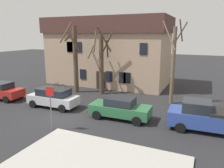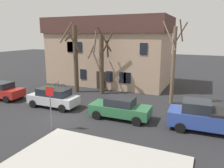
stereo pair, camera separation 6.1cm
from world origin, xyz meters
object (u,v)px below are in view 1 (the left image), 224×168
object	(u,v)px
building_main	(108,51)
car_silver_wagon	(53,97)
tree_bare_near	(75,57)
tree_bare_mid	(101,61)
tree_bare_far	(173,63)
car_green_sedan	(120,108)
street_sign_pole	(50,100)
car_red_sedan	(1,91)
pickup_truck_blue	(211,117)
bicycle_leaning	(60,87)

from	to	relation	value
building_main	car_silver_wagon	size ratio (longest dim) A/B	3.38
tree_bare_near	tree_bare_mid	size ratio (longest dim) A/B	1.08
building_main	car_silver_wagon	world-z (taller)	building_main
tree_bare_far	car_green_sedan	distance (m)	6.74
tree_bare_near	tree_bare_mid	bearing A→B (deg)	10.88
tree_bare_mid	car_silver_wagon	size ratio (longest dim) A/B	1.55
car_green_sedan	street_sign_pole	world-z (taller)	street_sign_pole
tree_bare_mid	street_sign_pole	size ratio (longest dim) A/B	2.31
tree_bare_far	tree_bare_near	bearing A→B (deg)	-179.59
tree_bare_far	car_red_sedan	size ratio (longest dim) A/B	1.64
car_green_sedan	car_red_sedan	bearing A→B (deg)	-179.96
tree_bare_far	car_silver_wagon	xyz separation A→B (m)	(-9.27, -5.23, -2.90)
building_main	car_silver_wagon	bearing A→B (deg)	-91.32
tree_bare_near	car_red_sedan	world-z (taller)	tree_bare_near
building_main	street_sign_pole	size ratio (longest dim) A/B	5.04
tree_bare_far	car_silver_wagon	distance (m)	11.03
tree_bare_near	pickup_truck_blue	size ratio (longest dim) A/B	1.36
pickup_truck_blue	bicycle_leaning	size ratio (longest dim) A/B	3.20
pickup_truck_blue	bicycle_leaning	world-z (taller)	pickup_truck_blue
bicycle_leaning	building_main	bearing A→B (deg)	57.24
car_silver_wagon	car_green_sedan	xyz separation A→B (m)	(6.31, -0.05, -0.06)
tree_bare_near	tree_bare_mid	xyz separation A→B (m)	(2.88, 0.55, -0.34)
building_main	car_red_sedan	size ratio (longest dim) A/B	3.35
tree_bare_near	building_main	bearing A→B (deg)	77.18
car_silver_wagon	car_red_sedan	bearing A→B (deg)	-179.43
tree_bare_mid	car_silver_wagon	xyz separation A→B (m)	(-1.85, -5.71, -2.63)
tree_bare_far	car_silver_wagon	world-z (taller)	tree_bare_far
tree_bare_near	bicycle_leaning	xyz separation A→B (m)	(-2.30, 0.06, -3.48)
car_silver_wagon	bicycle_leaning	bearing A→B (deg)	122.53
building_main	street_sign_pole	xyz separation A→B (m)	(2.72, -14.68, -2.10)
pickup_truck_blue	car_green_sedan	bearing A→B (deg)	-177.33
tree_bare_far	building_main	bearing A→B (deg)	148.41
car_silver_wagon	bicycle_leaning	world-z (taller)	car_silver_wagon
tree_bare_near	car_green_sedan	world-z (taller)	tree_bare_near
car_silver_wagon	bicycle_leaning	distance (m)	6.21
car_silver_wagon	tree_bare_far	bearing A→B (deg)	29.41
pickup_truck_blue	bicycle_leaning	bearing A→B (deg)	162.65
tree_bare_mid	tree_bare_far	xyz separation A→B (m)	(7.42, -0.48, 0.27)
tree_bare_mid	pickup_truck_blue	distance (m)	12.32
car_silver_wagon	car_green_sedan	size ratio (longest dim) A/B	0.98
car_green_sedan	pickup_truck_blue	bearing A→B (deg)	2.67
car_red_sedan	car_green_sedan	distance (m)	12.68
tree_bare_near	street_sign_pole	xyz separation A→B (m)	(4.00, -9.06, -1.74)
building_main	car_red_sedan	world-z (taller)	building_main
tree_bare_mid	pickup_truck_blue	world-z (taller)	tree_bare_mid
car_green_sedan	bicycle_leaning	xyz separation A→B (m)	(-9.64, 5.27, -0.45)
building_main	tree_bare_mid	distance (m)	5.36
building_main	bicycle_leaning	world-z (taller)	building_main
tree_bare_far	street_sign_pole	world-z (taller)	tree_bare_far
car_green_sedan	bicycle_leaning	world-z (taller)	car_green_sedan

